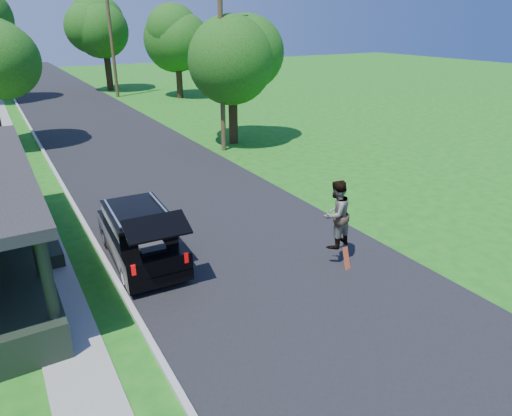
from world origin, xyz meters
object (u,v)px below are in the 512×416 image
skateboarder (336,214)px  utility_pole_near (221,55)px  tree_right_near (231,57)px  black_suv (141,236)px

skateboarder → utility_pole_near: utility_pole_near is taller
skateboarder → utility_pole_near: (2.85, 12.96, 3.44)m
skateboarder → tree_right_near: tree_right_near is taller
skateboarder → black_suv: bearing=-46.4°
black_suv → tree_right_near: size_ratio=0.61×
black_suv → tree_right_near: bearing=54.2°
black_suv → utility_pole_near: bearing=55.1°
tree_right_near → utility_pole_near: bearing=-134.8°
tree_right_near → utility_pole_near: 1.66m
black_suv → utility_pole_near: size_ratio=0.47×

